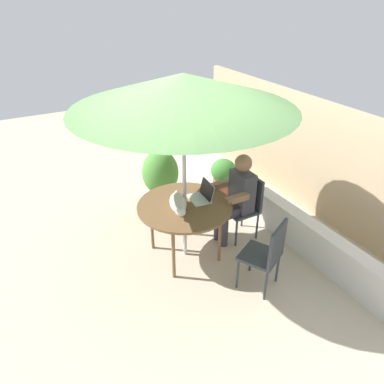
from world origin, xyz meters
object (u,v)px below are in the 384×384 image
Objects in this scene: chair_occupied at (246,202)px; person_seated at (237,194)px; potted_plant_by_chair at (223,176)px; potted_plant_near_fence at (161,177)px; chair_empty at (268,252)px; patio_umbrella at (183,91)px; laptop at (203,194)px; patio_table at (185,209)px; cat at (178,204)px.

person_seated reaches higher than chair_occupied.
person_seated reaches higher than potted_plant_by_chair.
potted_plant_near_fence is at bearing -94.25° from potted_plant_by_chair.
chair_empty is at bearing -23.25° from chair_occupied.
patio_umbrella is 1.97m from potted_plant_near_fence.
person_seated is 1.31m from potted_plant_near_fence.
patio_table is at bearing -84.92° from laptop.
patio_umbrella is at bearing 119.85° from cat.
person_seated reaches higher than laptop.
chair_empty is at bearing -20.50° from potted_plant_by_chair.
person_seated reaches higher than potted_plant_near_fence.
potted_plant_by_chair is at bearing 129.77° from cat.
potted_plant_near_fence is (-1.18, -0.72, 0.03)m from chair_occupied.
chair_empty is at bearing 14.16° from laptop.
patio_table is 3.56× the size of laptop.
potted_plant_near_fence is at bearing -177.19° from laptop.
chair_occupied is 1.42× the size of cat.
potted_plant_by_chair is at bearing 154.90° from person_seated.
person_seated is at bearing 90.00° from patio_table.
chair_empty is at bearing 35.29° from cat.
laptop is 0.52× the size of cat.
patio_umbrella is 7.45× the size of laptop.
chair_empty is at bearing -14.89° from person_seated.
laptop is (-0.02, -0.66, 0.29)m from chair_occupied.
patio_table is at bearing -49.43° from potted_plant_by_chair.
person_seated is 1.97× the size of cat.
patio_umbrella is at bearing -90.00° from person_seated.
patio_umbrella is 1.32m from laptop.
chair_occupied is at bearing 156.75° from chair_empty.
person_seated is 0.90m from cat.
cat is 1.89m from potted_plant_by_chair.
potted_plant_near_fence reaches higher than potted_plant_by_chair.
chair_occupied is at bearing 90.00° from person_seated.
patio_table is 0.19m from cat.
person_seated is at bearing -25.10° from potted_plant_by_chair.
chair_occupied and chair_empty have the same top height.
laptop reaches higher than chair_occupied.
potted_plant_by_chair is (-1.10, 0.51, -0.35)m from person_seated.
person_seated reaches higher than chair_empty.
laptop reaches higher than cat.
patio_umbrella is 2.72× the size of chair_empty.
potted_plant_near_fence is (-1.18, -0.56, -0.15)m from person_seated.
cat is (0.07, -0.12, -1.27)m from patio_umbrella.
cat reaches higher than potted_plant_by_chair.
person_seated is at bearing 87.32° from laptop.
potted_plant_by_chair is (-1.07, 1.02, -0.48)m from laptop.
patio_umbrella is 2.44m from potted_plant_by_chair.
laptop is at bearing -92.68° from person_seated.
laptop is at bearing 95.08° from patio_table.
chair_empty is 1.42× the size of cat.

